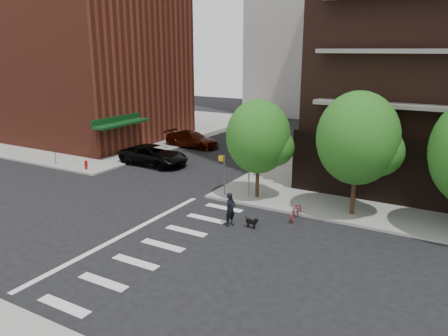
{
  "coord_description": "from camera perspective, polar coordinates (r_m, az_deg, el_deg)",
  "views": [
    {
      "loc": [
        15.3,
        -15.45,
        9.25
      ],
      "look_at": [
        3.0,
        6.0,
        2.5
      ],
      "focal_mm": 35.0,
      "sensor_mm": 36.0,
      "label": 1
    }
  ],
  "objects": [
    {
      "name": "dog",
      "position": [
        23.47,
        3.65,
        -7.02
      ],
      "size": [
        0.69,
        0.26,
        0.58
      ],
      "rotation": [
        0.0,
        0.0,
        -0.13
      ],
      "color": "black",
      "rests_on": "ground"
    },
    {
      "name": "scooter",
      "position": [
        24.93,
        9.42,
        -5.54
      ],
      "size": [
        0.75,
        1.87,
        0.96
      ],
      "primitive_type": "imported",
      "rotation": [
        0.0,
        0.0,
        0.06
      ],
      "color": "maroon",
      "rests_on": "ground"
    },
    {
      "name": "parking_meter",
      "position": [
        38.32,
        -21.2,
        1.72
      ],
      "size": [
        0.1,
        0.08,
        1.32
      ],
      "color": "black",
      "rests_on": "sidewalk_nw"
    },
    {
      "name": "parked_car_silver",
      "position": [
        47.82,
        3.56,
        5.0
      ],
      "size": [
        1.92,
        4.67,
        1.5
      ],
      "primitive_type": "imported",
      "rotation": [
        0.0,
        0.0,
        1.65
      ],
      "color": "#9EA2A6",
      "rests_on": "ground"
    },
    {
      "name": "pedestrian_signal",
      "position": [
        27.74,
        0.75,
        -0.2
      ],
      "size": [
        2.18,
        0.67,
        2.6
      ],
      "color": "slate",
      "rests_on": "sidewalk_ne"
    },
    {
      "name": "tree_b",
      "position": [
        24.98,
        17.07,
        3.73
      ],
      "size": [
        4.5,
        4.5,
        6.65
      ],
      "color": "#301E11",
      "rests_on": "sidewalk_ne"
    },
    {
      "name": "ground",
      "position": [
        23.63,
        -13.82,
        -8.24
      ],
      "size": [
        120.0,
        120.0,
        0.0
      ],
      "primitive_type": "plane",
      "color": "black",
      "rests_on": "ground"
    },
    {
      "name": "dog_walker",
      "position": [
        23.54,
        0.84,
        -5.45
      ],
      "size": [
        0.76,
        0.59,
        1.85
      ],
      "primitive_type": "imported",
      "rotation": [
        0.0,
        0.0,
        1.34
      ],
      "color": "black",
      "rests_on": "ground"
    },
    {
      "name": "sidewalk_nw",
      "position": [
        56.44,
        -15.64,
        5.34
      ],
      "size": [
        31.0,
        33.0,
        0.15
      ],
      "primitive_type": "cube",
      "color": "gray",
      "rests_on": "ground"
    },
    {
      "name": "tree_a",
      "position": [
        26.99,
        4.5,
        4.1
      ],
      "size": [
        4.0,
        4.0,
        5.9
      ],
      "color": "#301E11",
      "rests_on": "sidewalk_ne"
    },
    {
      "name": "parked_car_maroon",
      "position": [
        42.56,
        -4.19,
        3.75
      ],
      "size": [
        2.26,
        5.43,
        1.57
      ],
      "primitive_type": "imported",
      "rotation": [
        0.0,
        0.0,
        1.58
      ],
      "color": "#380D04",
      "rests_on": "ground"
    },
    {
      "name": "fire_hydrant",
      "position": [
        35.81,
        -17.58,
        0.48
      ],
      "size": [
        0.24,
        0.24,
        0.73
      ],
      "color": "#A50C0C",
      "rests_on": "sidewalk_nw"
    },
    {
      "name": "crosswalk",
      "position": [
        22.26,
        -9.63,
        -9.5
      ],
      "size": [
        3.85,
        13.0,
        0.01
      ],
      "color": "silver",
      "rests_on": "ground"
    },
    {
      "name": "midrise_nw",
      "position": [
        50.11,
        -18.99,
        15.5
      ],
      "size": [
        21.4,
        15.5,
        20.0
      ],
      "color": "maroon",
      "rests_on": "sidewalk_nw"
    },
    {
      "name": "parked_car_black",
      "position": [
        36.32,
        -9.14,
        1.65
      ],
      "size": [
        2.93,
        6.02,
        1.65
      ],
      "primitive_type": "imported",
      "rotation": [
        0.0,
        0.0,
        1.54
      ],
      "color": "black",
      "rests_on": "ground"
    }
  ]
}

